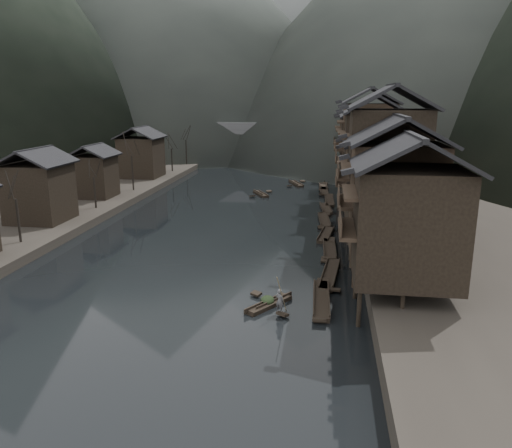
# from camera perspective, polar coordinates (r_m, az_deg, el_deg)

# --- Properties ---
(water) EXTENTS (300.00, 300.00, 0.00)m
(water) POSITION_cam_1_polar(r_m,az_deg,el_deg) (45.70, -7.26, -4.70)
(water) COLOR black
(water) RESTS_ON ground
(right_bank) EXTENTS (40.00, 200.00, 1.80)m
(right_bank) POSITION_cam_1_polar(r_m,az_deg,el_deg) (85.93, 23.79, 3.90)
(right_bank) COLOR #2D2823
(right_bank) RESTS_ON ground
(left_bank) EXTENTS (40.00, 200.00, 1.20)m
(left_bank) POSITION_cam_1_polar(r_m,az_deg,el_deg) (95.10, -21.49, 4.86)
(left_bank) COLOR #2D2823
(left_bank) RESTS_ON ground
(stilt_houses) EXTENTS (9.00, 67.60, 16.20)m
(stilt_houses) POSITION_cam_1_polar(r_m,az_deg,el_deg) (61.53, 13.42, 8.52)
(stilt_houses) COLOR black
(stilt_houses) RESTS_ON ground
(left_houses) EXTENTS (8.10, 53.20, 8.73)m
(left_houses) POSITION_cam_1_polar(r_m,az_deg,el_deg) (70.21, -19.40, 6.12)
(left_houses) COLOR black
(left_houses) RESTS_ON left_bank
(bare_trees) EXTENTS (3.71, 71.29, 7.43)m
(bare_trees) POSITION_cam_1_polar(r_m,az_deg,el_deg) (73.90, -14.93, 7.28)
(bare_trees) COLOR black
(bare_trees) RESTS_ON left_bank
(moored_sampans) EXTENTS (3.11, 75.61, 0.47)m
(moored_sampans) POSITION_cam_1_polar(r_m,az_deg,el_deg) (69.76, 8.12, 2.19)
(moored_sampans) COLOR black
(moored_sampans) RESTS_ON water
(midriver_boats) EXTENTS (7.86, 15.22, 0.45)m
(midriver_boats) POSITION_cam_1_polar(r_m,az_deg,el_deg) (81.81, 2.84, 4.14)
(midriver_boats) COLOR black
(midriver_boats) RESTS_ON water
(stone_bridge) EXTENTS (40.00, 6.00, 9.00)m
(stone_bridge) POSITION_cam_1_polar(r_m,az_deg,el_deg) (114.57, 2.28, 9.61)
(stone_bridge) COLOR #4C4C4F
(stone_bridge) RESTS_ON ground
(hero_sampan) EXTENTS (3.29, 4.28, 0.43)m
(hero_sampan) POSITION_cam_1_polar(r_m,az_deg,el_deg) (36.87, 1.46, -9.07)
(hero_sampan) COLOR black
(hero_sampan) RESTS_ON water
(cargo_heap) EXTENTS (1.02, 1.34, 0.61)m
(cargo_heap) POSITION_cam_1_polar(r_m,az_deg,el_deg) (36.83, 1.31, -8.19)
(cargo_heap) COLOR black
(cargo_heap) RESTS_ON hero_sampan
(boatman) EXTENTS (0.75, 0.65, 1.72)m
(boatman) POSITION_cam_1_polar(r_m,az_deg,el_deg) (35.13, 2.73, -8.40)
(boatman) COLOR #58575A
(boatman) RESTS_ON hero_sampan
(bamboo_pole) EXTENTS (0.71, 2.10, 3.77)m
(bamboo_pole) POSITION_cam_1_polar(r_m,az_deg,el_deg) (34.13, 3.12, -4.17)
(bamboo_pole) COLOR #8C7A51
(bamboo_pole) RESTS_ON boatman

